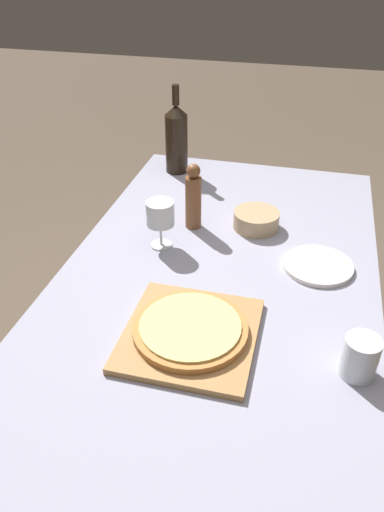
{
  "coord_description": "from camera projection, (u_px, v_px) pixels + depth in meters",
  "views": [
    {
      "loc": [
        0.22,
        -1.11,
        1.63
      ],
      "look_at": [
        -0.07,
        0.02,
        0.84
      ],
      "focal_mm": 35.0,
      "sensor_mm": 36.0,
      "label": 1
    }
  ],
  "objects": [
    {
      "name": "ground_plane",
      "position": [
        210.0,
        449.0,
        1.84
      ],
      "size": [
        12.0,
        12.0,
        0.0
      ],
      "primitive_type": "plane",
      "color": "brown"
    },
    {
      "name": "dining_table",
      "position": [
        214.0,
        306.0,
        1.46
      ],
      "size": [
        0.91,
        1.68,
        0.78
      ],
      "color": "#9393A8",
      "rests_on": "ground_plane"
    },
    {
      "name": "cutting_board",
      "position": [
        190.0,
        335.0,
        1.22
      ],
      "size": [
        0.32,
        0.33,
        0.02
      ],
      "color": "#A87A47",
      "rests_on": "dining_table"
    },
    {
      "name": "pizza",
      "position": [
        190.0,
        328.0,
        1.21
      ],
      "size": [
        0.28,
        0.28,
        0.02
      ],
      "color": "#BC7A3D",
      "rests_on": "cutting_board"
    },
    {
      "name": "wine_bottle",
      "position": [
        176.0,
        138.0,
        1.96
      ],
      "size": [
        0.09,
        0.09,
        0.34
      ],
      "color": "black",
      "rests_on": "dining_table"
    },
    {
      "name": "pepper_mill",
      "position": [
        193.0,
        198.0,
        1.61
      ],
      "size": [
        0.05,
        0.05,
        0.22
      ],
      "color": "brown",
      "rests_on": "dining_table"
    },
    {
      "name": "wine_glass",
      "position": [
        160.0,
        215.0,
        1.51
      ],
      "size": [
        0.09,
        0.09,
        0.15
      ],
      "color": "silver",
      "rests_on": "dining_table"
    },
    {
      "name": "small_bowl",
      "position": [
        256.0,
        220.0,
        1.64
      ],
      "size": [
        0.15,
        0.15,
        0.06
      ],
      "color": "tan",
      "rests_on": "dining_table"
    },
    {
      "name": "drinking_tumbler",
      "position": [
        360.0,
        357.0,
        1.1
      ],
      "size": [
        0.08,
        0.08,
        0.1
      ],
      "color": "silver",
      "rests_on": "dining_table"
    },
    {
      "name": "dinner_plate",
      "position": [
        318.0,
        265.0,
        1.47
      ],
      "size": [
        0.21,
        0.21,
        0.01
      ],
      "color": "silver",
      "rests_on": "dining_table"
    }
  ]
}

